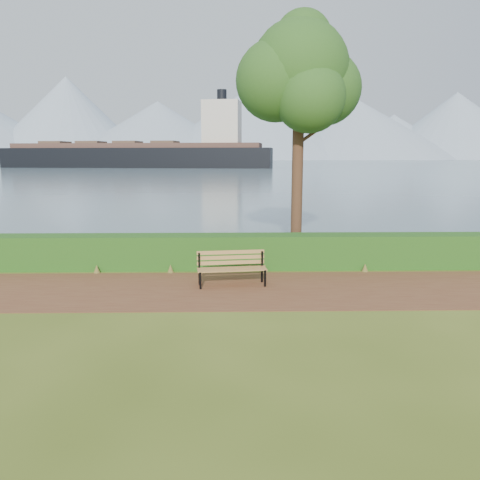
{
  "coord_description": "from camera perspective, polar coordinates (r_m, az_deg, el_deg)",
  "views": [
    {
      "loc": [
        0.62,
        -10.99,
        3.31
      ],
      "look_at": [
        0.87,
        1.2,
        1.1
      ],
      "focal_mm": 35.0,
      "sensor_mm": 36.0,
      "label": 1
    }
  ],
  "objects": [
    {
      "name": "mountains",
      "position": [
        417.87,
        -2.59,
        13.61
      ],
      "size": [
        585.0,
        190.0,
        70.0
      ],
      "color": "#859AB1",
      "rests_on": "ground"
    },
    {
      "name": "bench",
      "position": [
        12.06,
        -1.05,
        -3.15
      ],
      "size": [
        1.81,
        0.72,
        0.88
      ],
      "rotation": [
        0.0,
        0.0,
        0.12
      ],
      "color": "black",
      "rests_on": "ground"
    },
    {
      "name": "hedge",
      "position": [
        13.89,
        -3.72,
        -1.42
      ],
      "size": [
        32.0,
        0.85,
        1.0
      ],
      "primitive_type": "cube",
      "color": "#154313",
      "rests_on": "ground"
    },
    {
      "name": "water",
      "position": [
        271.01,
        -1.33,
        9.57
      ],
      "size": [
        700.0,
        510.0,
        0.0
      ],
      "primitive_type": "cube",
      "color": "slate",
      "rests_on": "ground"
    },
    {
      "name": "path",
      "position": [
        11.78,
        -4.18,
        -6.05
      ],
      "size": [
        40.0,
        3.4,
        0.01
      ],
      "primitive_type": "cube",
      "color": "brown",
      "rests_on": "ground"
    },
    {
      "name": "ground",
      "position": [
        11.5,
        -4.25,
        -6.49
      ],
      "size": [
        140.0,
        140.0,
        0.0
      ],
      "primitive_type": "plane",
      "color": "#445618",
      "rests_on": "ground"
    },
    {
      "name": "tree",
      "position": [
        15.54,
        7.23,
        19.27
      ],
      "size": [
        3.99,
        3.28,
        7.75
      ],
      "rotation": [
        0.0,
        0.0,
        -0.07
      ],
      "color": "#362016",
      "rests_on": "ground"
    },
    {
      "name": "cargo_ship",
      "position": [
        132.35,
        -11.31,
        10.09
      ],
      "size": [
        74.6,
        21.96,
        22.37
      ],
      "rotation": [
        0.0,
        0.0,
        -0.14
      ],
      "color": "black",
      "rests_on": "ground"
    }
  ]
}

